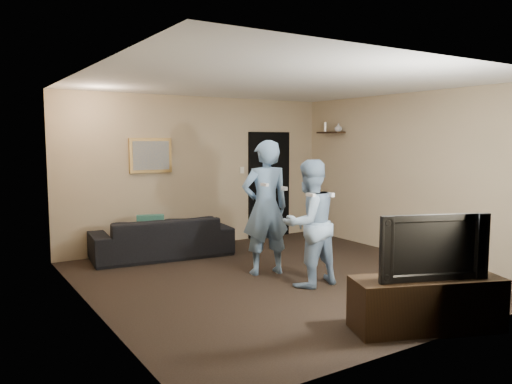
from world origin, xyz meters
TOP-DOWN VIEW (x-y plane):
  - ground at (0.00, 0.00)m, footprint 5.00×5.00m
  - ceiling at (0.00, 0.00)m, footprint 5.00×5.00m
  - wall_back at (0.00, 2.50)m, footprint 5.00×0.04m
  - wall_front at (0.00, -2.50)m, footprint 5.00×0.04m
  - wall_left at (-2.50, 0.00)m, footprint 0.04×5.00m
  - wall_right at (2.50, 0.00)m, footprint 0.04×5.00m
  - sofa at (-0.92, 1.99)m, footprint 2.26×1.09m
  - throw_pillow at (-1.11, 1.99)m, footprint 0.44×0.26m
  - painting_frame at (-0.90, 2.48)m, footprint 0.72×0.05m
  - painting_canvas at (-0.90, 2.45)m, footprint 0.62×0.01m
  - doorway at (1.45, 2.47)m, footprint 0.90×0.06m
  - light_switch at (0.85, 2.48)m, footprint 0.08×0.02m
  - wall_shelf at (2.39, 1.80)m, footprint 0.20×0.60m
  - shelf_vase at (2.39, 1.59)m, footprint 0.18×0.18m
  - shelf_figurine at (2.39, 1.96)m, footprint 0.06×0.06m
  - tv_console at (0.14, -2.27)m, footprint 1.56×0.99m
  - television at (0.14, -2.27)m, footprint 1.09×0.55m
  - wii_player_left at (-0.08, 0.28)m, footprint 0.75×0.58m
  - wii_player_right at (0.07, -0.49)m, footprint 0.81×0.65m

SIDE VIEW (x-z plane):
  - ground at x=0.00m, z-range 0.00..0.00m
  - tv_console at x=0.14m, z-range -0.02..0.52m
  - sofa at x=-0.92m, z-range 0.00..0.64m
  - throw_pillow at x=-1.11m, z-range 0.27..0.69m
  - wii_player_right at x=0.07m, z-range 0.00..1.61m
  - television at x=0.14m, z-range 0.52..1.16m
  - wii_player_left at x=-0.08m, z-range 0.00..1.85m
  - doorway at x=1.45m, z-range 0.00..2.00m
  - wall_back at x=0.00m, z-range 0.00..2.60m
  - wall_front at x=0.00m, z-range 0.00..2.60m
  - wall_left at x=-2.50m, z-range 0.00..2.60m
  - wall_right at x=2.50m, z-range 0.00..2.60m
  - light_switch at x=0.85m, z-range 1.24..1.36m
  - painting_frame at x=-0.90m, z-range 1.32..1.89m
  - painting_canvas at x=-0.90m, z-range 1.37..1.83m
  - wall_shelf at x=2.39m, z-range 1.98..2.00m
  - shelf_vase at x=2.39m, z-range 2.00..2.15m
  - shelf_figurine at x=2.39m, z-range 2.00..2.18m
  - ceiling at x=0.00m, z-range 2.58..2.62m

